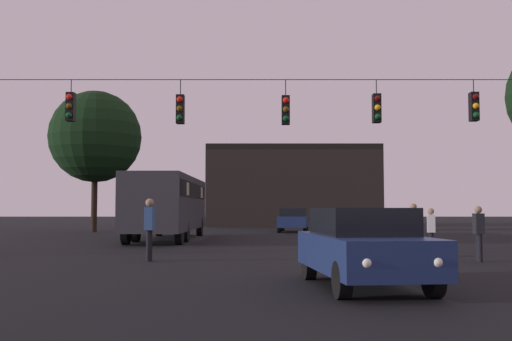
% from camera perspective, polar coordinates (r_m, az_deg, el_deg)
% --- Properties ---
extents(ground_plane, '(168.00, 168.00, 0.00)m').
position_cam_1_polar(ground_plane, '(28.57, 1.79, -6.58)').
color(ground_plane, black).
rests_on(ground_plane, ground).
extents(overhead_signal_span, '(19.60, 0.44, 6.18)m').
position_cam_1_polar(overhead_signal_span, '(20.06, 2.37, 2.72)').
color(overhead_signal_span, black).
rests_on(overhead_signal_span, ground).
extents(city_bus, '(2.65, 11.03, 3.00)m').
position_cam_1_polar(city_bus, '(29.86, -8.02, -2.83)').
color(city_bus, '#2D2D33').
rests_on(city_bus, ground).
extents(car_near_right, '(2.25, 4.47, 1.52)m').
position_cam_1_polar(car_near_right, '(11.98, 10.13, -6.92)').
color(car_near_right, navy).
rests_on(car_near_right, ground).
extents(car_far_left, '(2.28, 4.48, 1.52)m').
position_cam_1_polar(car_far_left, '(39.41, 3.63, -4.58)').
color(car_far_left, navy).
rests_on(car_far_left, ground).
extents(pedestrian_crossing_left, '(0.35, 0.42, 1.68)m').
position_cam_1_polar(pedestrian_crossing_left, '(21.52, 14.63, -4.93)').
color(pedestrian_crossing_left, black).
rests_on(pedestrian_crossing_left, ground).
extents(pedestrian_crossing_center, '(0.26, 0.37, 1.79)m').
position_cam_1_polar(pedestrian_crossing_center, '(17.86, -9.77, -5.06)').
color(pedestrian_crossing_center, black).
rests_on(pedestrian_crossing_center, ground).
extents(pedestrian_crossing_right, '(0.31, 0.40, 1.51)m').
position_cam_1_polar(pedestrian_crossing_right, '(20.23, 16.16, -5.30)').
color(pedestrian_crossing_right, black).
rests_on(pedestrian_crossing_right, ground).
extents(pedestrian_near_bus, '(0.26, 0.37, 1.58)m').
position_cam_1_polar(pedestrian_near_bus, '(18.56, 20.19, -5.27)').
color(pedestrian_near_bus, black).
rests_on(pedestrian_near_bus, ground).
extents(corner_building, '(14.52, 9.95, 6.80)m').
position_cam_1_polar(corner_building, '(54.66, 3.43, -1.56)').
color(corner_building, black).
rests_on(corner_building, ground).
extents(tree_behind_building, '(5.89, 5.89, 9.06)m').
position_cam_1_polar(tree_behind_building, '(40.66, -14.62, 3.05)').
color(tree_behind_building, black).
rests_on(tree_behind_building, ground).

